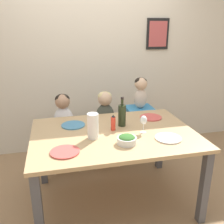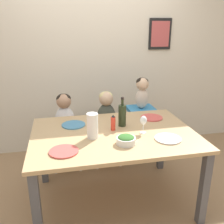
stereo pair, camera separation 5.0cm
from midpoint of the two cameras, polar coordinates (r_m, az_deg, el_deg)
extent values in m
plane|color=#9E7A56|center=(2.82, 0.91, -19.27)|extent=(14.00, 14.00, 0.00)
cube|color=beige|center=(3.56, -3.92, 12.64)|extent=(10.00, 0.06, 2.70)
cube|color=black|center=(3.75, 11.31, 17.09)|extent=(0.32, 0.02, 0.42)
cube|color=#B74C4C|center=(3.74, 11.39, 17.07)|extent=(0.27, 0.00, 0.35)
cube|color=tan|center=(2.42, 1.00, -5.05)|extent=(1.56, 1.10, 0.03)
cube|color=#4C4C51|center=(2.17, -16.12, -21.22)|extent=(0.07, 0.07, 0.74)
cube|color=#4C4C51|center=(2.48, 20.86, -16.09)|extent=(0.07, 0.07, 0.74)
cube|color=#4C4C51|center=(2.99, -15.03, -9.09)|extent=(0.07, 0.07, 0.74)
cube|color=#4C4C51|center=(3.22, 11.67, -6.66)|extent=(0.07, 0.07, 0.74)
cylinder|color=silver|center=(3.19, -12.45, -10.47)|extent=(0.04, 0.04, 0.40)
cylinder|color=silver|center=(3.19, -6.87, -10.08)|extent=(0.04, 0.04, 0.40)
cylinder|color=silver|center=(3.46, -12.46, -8.00)|extent=(0.04, 0.04, 0.40)
cylinder|color=silver|center=(3.46, -7.36, -7.64)|extent=(0.04, 0.04, 0.40)
cube|color=silver|center=(3.22, -10.01, -5.49)|extent=(0.41, 0.41, 0.05)
cylinder|color=silver|center=(3.21, -3.00, -9.74)|extent=(0.04, 0.04, 0.40)
cylinder|color=silver|center=(3.27, 2.38, -9.21)|extent=(0.04, 0.04, 0.40)
cylinder|color=silver|center=(3.48, -3.80, -7.35)|extent=(0.04, 0.04, 0.40)
cylinder|color=silver|center=(3.53, 1.15, -6.90)|extent=(0.04, 0.04, 0.40)
cube|color=silver|center=(3.27, -0.84, -4.78)|extent=(0.41, 0.41, 0.05)
cylinder|color=silver|center=(3.27, 5.48, -6.48)|extent=(0.04, 0.04, 0.68)
cylinder|color=silver|center=(3.35, 9.76, -6.01)|extent=(0.04, 0.04, 0.68)
cylinder|color=silver|center=(3.50, 4.22, -4.68)|extent=(0.04, 0.04, 0.68)
cylinder|color=silver|center=(3.57, 8.25, -4.29)|extent=(0.04, 0.04, 0.68)
cube|color=teal|center=(3.29, 7.18, 0.48)|extent=(0.35, 0.35, 0.05)
ellipsoid|color=silver|center=(3.14, -10.23, -1.98)|extent=(0.24, 0.19, 0.37)
sphere|color=tan|center=(3.06, -10.51, 2.45)|extent=(0.18, 0.18, 0.18)
ellipsoid|color=black|center=(3.06, -10.55, 2.98)|extent=(0.17, 0.17, 0.12)
ellipsoid|color=#3D4238|center=(3.19, -0.85, -1.31)|extent=(0.24, 0.19, 0.37)
sphere|color=#D6AD89|center=(3.11, -0.88, 3.06)|extent=(0.18, 0.18, 0.18)
ellipsoid|color=#DBC684|center=(3.12, -0.92, 3.59)|extent=(0.17, 0.17, 0.12)
ellipsoid|color=beige|center=(3.24, 7.29, 3.09)|extent=(0.17, 0.13, 0.26)
sphere|color=#D6AD89|center=(3.19, 7.44, 6.37)|extent=(0.16, 0.16, 0.16)
ellipsoid|color=black|center=(3.20, 7.40, 6.83)|extent=(0.16, 0.15, 0.11)
cylinder|color=#232D19|center=(2.53, 2.92, -0.85)|extent=(0.08, 0.08, 0.22)
cylinder|color=#232D19|center=(2.48, 2.97, 2.44)|extent=(0.03, 0.03, 0.08)
cylinder|color=black|center=(2.48, 2.99, 3.16)|extent=(0.03, 0.03, 0.02)
cylinder|color=white|center=(2.26, -3.85, -3.19)|extent=(0.10, 0.10, 0.24)
cylinder|color=white|center=(2.43, 7.68, -4.66)|extent=(0.06, 0.06, 0.00)
cylinder|color=white|center=(2.41, 7.72, -3.75)|extent=(0.01, 0.01, 0.08)
ellipsoid|color=white|center=(2.38, 7.81, -1.89)|extent=(0.07, 0.07, 0.09)
cylinder|color=white|center=(2.18, 3.87, -6.54)|extent=(0.17, 0.17, 0.06)
ellipsoid|color=#336628|center=(2.17, 3.89, -5.83)|extent=(0.15, 0.15, 0.04)
cylinder|color=#D14C47|center=(2.09, -10.27, -8.83)|extent=(0.24, 0.24, 0.01)
cylinder|color=teal|center=(2.60, -8.24, -2.90)|extent=(0.24, 0.24, 0.01)
cylinder|color=#D14C47|center=(2.81, 9.55, -1.25)|extent=(0.24, 0.24, 0.01)
cylinder|color=silver|center=(2.33, 13.26, -5.95)|extent=(0.24, 0.24, 0.01)
cylinder|color=red|center=(2.44, 0.85, -2.66)|extent=(0.05, 0.05, 0.14)
cone|color=black|center=(2.41, 0.86, -0.90)|extent=(0.04, 0.04, 0.02)
camera|label=1|loc=(0.03, -89.40, 0.21)|focal=40.00mm
camera|label=2|loc=(0.03, 90.60, -0.21)|focal=40.00mm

